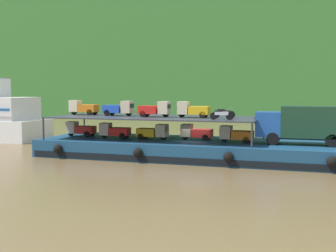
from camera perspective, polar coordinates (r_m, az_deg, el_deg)
ground_plane at (r=40.17m, az=3.51°, el=-3.93°), size 400.00×400.00×0.00m
hillside_far_bank at (r=96.98m, az=12.50°, el=11.10°), size 119.61×29.61×30.40m
cargo_barge at (r=40.04m, az=3.50°, el=-2.88°), size 27.59×8.93×1.50m
covered_lorry at (r=38.34m, az=16.29°, el=0.29°), size 7.88×2.38×3.10m
cargo_rack at (r=40.95m, az=-1.61°, el=1.07°), size 18.39×7.51×2.00m
mini_truck_lower_stern at (r=44.26m, az=-10.81°, el=-0.36°), size 2.78×1.28×1.38m
mini_truck_lower_aft at (r=41.95m, az=-6.67°, el=-0.58°), size 2.79×1.29×1.38m
mini_truck_lower_mid at (r=40.60m, az=-1.84°, el=-0.72°), size 2.78×1.28×1.38m
mini_truck_lower_fore at (r=40.35m, az=3.50°, el=-0.76°), size 2.75×1.22×1.38m
mini_truck_lower_bow at (r=38.86m, az=8.41°, el=-1.01°), size 2.78×1.27×1.38m
mini_truck_upper_stern at (r=44.74m, az=-10.46°, el=2.26°), size 2.75×1.21×1.38m
mini_truck_upper_mid at (r=42.50m, az=-6.10°, el=2.19°), size 2.76×1.23×1.38m
mini_truck_upper_fore at (r=40.48m, az=-1.62°, el=2.10°), size 2.75×1.22×1.38m
mini_truck_upper_bow at (r=39.61m, az=3.10°, el=2.04°), size 2.78×1.26×1.38m
motorcycle_upper_port at (r=36.98m, az=6.63°, el=1.43°), size 1.90×0.55×0.87m
motorcycle_upper_centre at (r=39.24m, az=6.92°, el=1.61°), size 1.90×0.55×0.87m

